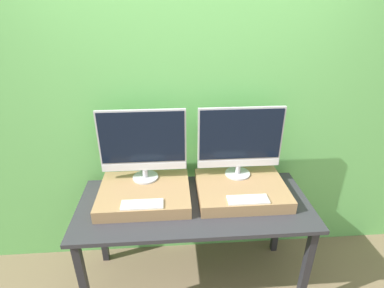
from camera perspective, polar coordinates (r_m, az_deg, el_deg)
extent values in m
cube|color=#66B75B|center=(2.30, -0.38, 5.43)|extent=(8.00, 0.04, 2.60)
cube|color=#2D2D33|center=(2.19, 0.44, -11.45)|extent=(1.65, 0.70, 0.03)
cube|color=#232328|center=(2.33, -19.89, -23.89)|extent=(0.05, 0.05, 0.77)
cube|color=#232328|center=(2.42, 20.83, -21.64)|extent=(0.05, 0.05, 0.77)
cube|color=#232328|center=(2.73, -16.91, -14.61)|extent=(0.05, 0.05, 0.77)
cube|color=#232328|center=(2.81, 16.07, -13.13)|extent=(0.05, 0.05, 0.77)
cube|color=#99754C|center=(2.22, -9.00, -9.34)|extent=(0.64, 0.50, 0.09)
cylinder|color=#B2B2B7|center=(2.31, -8.84, -6.24)|extent=(0.19, 0.19, 0.01)
cylinder|color=#B2B2B7|center=(2.29, -8.90, -5.46)|extent=(0.04, 0.04, 0.06)
cube|color=#B2B2B7|center=(2.16, -9.38, 0.58)|extent=(0.62, 0.02, 0.47)
cube|color=black|center=(2.14, -9.47, 1.14)|extent=(0.60, 0.00, 0.39)
cube|color=silver|center=(2.25, -9.03, -4.32)|extent=(0.62, 0.00, 0.06)
cube|color=silver|center=(2.03, -9.46, -11.29)|extent=(0.28, 0.10, 0.01)
cube|color=silver|center=(2.03, -9.48, -11.12)|extent=(0.27, 0.09, 0.00)
cube|color=#99754C|center=(2.26, 9.36, -8.56)|extent=(0.64, 0.50, 0.09)
cylinder|color=#B2B2B7|center=(2.35, 8.66, -5.56)|extent=(0.19, 0.19, 0.01)
cylinder|color=#B2B2B7|center=(2.33, 8.72, -4.79)|extent=(0.04, 0.04, 0.06)
cube|color=#B2B2B7|center=(2.21, 9.18, 1.16)|extent=(0.62, 0.02, 0.47)
cube|color=black|center=(2.19, 9.32, 1.72)|extent=(0.60, 0.00, 0.39)
cube|color=silver|center=(2.29, 8.90, -3.66)|extent=(0.62, 0.00, 0.06)
cube|color=silver|center=(2.08, 10.62, -10.37)|extent=(0.28, 0.10, 0.01)
cube|color=silver|center=(2.08, 10.64, -10.20)|extent=(0.27, 0.09, 0.00)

